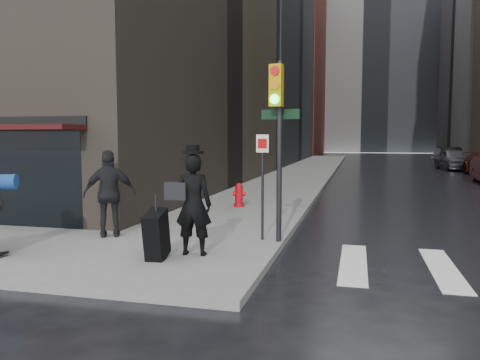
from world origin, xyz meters
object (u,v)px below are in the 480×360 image
object	(u,v)px
man_greycoat	(110,194)
fire_hydrant	(239,196)
man_overcoat	(186,209)
parked_car_5	(450,156)
traffic_light	(277,126)
parked_car_4	(453,159)

from	to	relation	value
man_greycoat	fire_hydrant	xyz separation A→B (m)	(1.68, 5.25, -0.64)
man_overcoat	man_greycoat	size ratio (longest dim) A/B	1.09
fire_hydrant	parked_car_5	distance (m)	31.23
man_overcoat	traffic_light	world-z (taller)	traffic_light
traffic_light	fire_hydrant	bearing A→B (deg)	124.00
man_overcoat	man_greycoat	xyz separation A→B (m)	(-2.29, 1.20, 0.08)
traffic_light	parked_car_4	size ratio (longest dim) A/B	0.81
fire_hydrant	parked_car_4	size ratio (longest dim) A/B	0.16
man_overcoat	parked_car_4	size ratio (longest dim) A/B	0.45
parked_car_4	parked_car_5	size ratio (longest dim) A/B	0.98
parked_car_4	parked_car_5	bearing A→B (deg)	77.66
traffic_light	parked_car_5	xyz separation A→B (m)	(9.41, 33.90, -1.84)
man_overcoat	traffic_light	bearing A→B (deg)	-138.20
man_overcoat	parked_car_5	size ratio (longest dim) A/B	0.44
man_overcoat	fire_hydrant	world-z (taller)	man_overcoat
parked_car_5	man_overcoat	bearing A→B (deg)	-110.51
parked_car_4	parked_car_5	world-z (taller)	parked_car_4
man_greycoat	parked_car_4	world-z (taller)	man_greycoat
traffic_light	parked_car_4	xyz separation A→B (m)	(8.67, 28.26, -1.84)
man_greycoat	traffic_light	distance (m)	4.06
man_overcoat	parked_car_5	world-z (taller)	man_overcoat
man_greycoat	traffic_light	size ratio (longest dim) A/B	0.51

